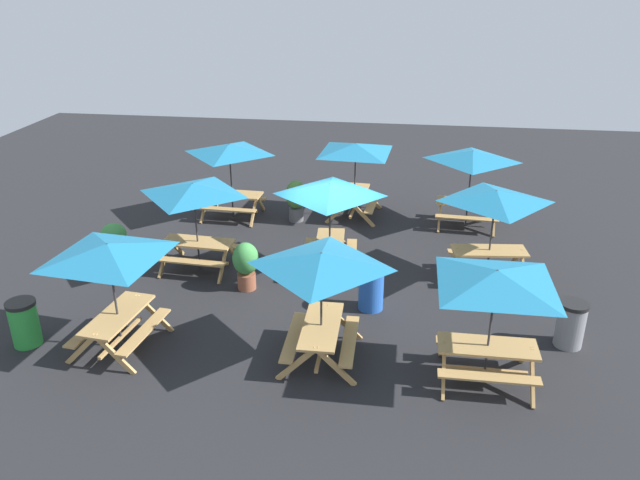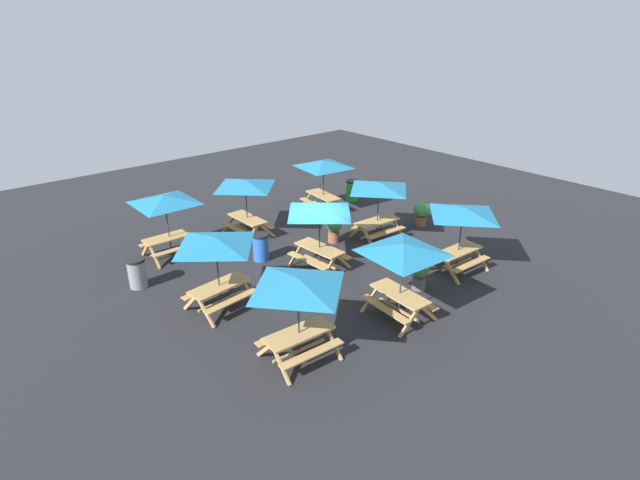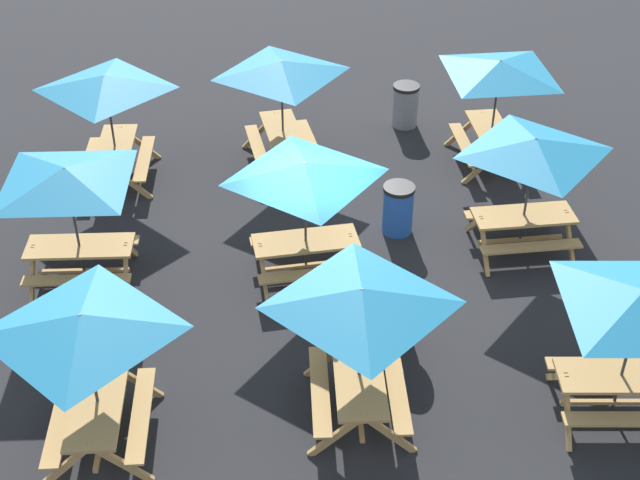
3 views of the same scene
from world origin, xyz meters
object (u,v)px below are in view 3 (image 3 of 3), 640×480
at_px(picnic_table_8, 106,90).
at_px(trash_bin_gray, 405,105).
at_px(picnic_table_0, 361,307).
at_px(picnic_table_6, 67,184).
at_px(picnic_table_5, 281,75).
at_px(potted_plant_2, 400,307).
at_px(picnic_table_3, 84,333).
at_px(picnic_table_2, 640,308).
at_px(picnic_table_4, 305,179).
at_px(trash_bin_blue, 398,209).
at_px(potted_plant_1, 111,309).
at_px(picnic_table_7, 499,75).
at_px(picnic_table_1, 534,155).

distance_m(picnic_table_8, trash_bin_gray, 6.61).
bearing_deg(picnic_table_0, picnic_table_6, -126.25).
bearing_deg(picnic_table_6, picnic_table_5, 48.34).
height_order(picnic_table_6, potted_plant_2, picnic_table_6).
bearing_deg(picnic_table_3, picnic_table_2, 90.24).
bearing_deg(potted_plant_2, picnic_table_4, -144.62).
height_order(picnic_table_8, trash_bin_blue, picnic_table_8).
bearing_deg(picnic_table_2, trash_bin_gray, 104.97).
bearing_deg(picnic_table_3, trash_bin_blue, 135.16).
height_order(picnic_table_4, potted_plant_1, picnic_table_4).
xyz_separation_m(picnic_table_2, picnic_table_8, (-7.39, -7.58, 0.00)).
bearing_deg(picnic_table_2, picnic_table_0, 179.62).
xyz_separation_m(picnic_table_5, picnic_table_6, (3.64, -3.74, 0.00)).
distance_m(picnic_table_5, potted_plant_2, 6.07).
xyz_separation_m(picnic_table_0, picnic_table_7, (-6.75, 3.78, 0.00)).
xyz_separation_m(picnic_table_1, potted_plant_1, (1.76, -7.11, -1.27)).
height_order(picnic_table_2, picnic_table_6, same).
relative_size(picnic_table_0, picnic_table_4, 1.00).
relative_size(picnic_table_3, picnic_table_4, 1.00).
height_order(picnic_table_0, picnic_table_1, same).
relative_size(picnic_table_0, potted_plant_1, 1.84).
distance_m(trash_bin_blue, trash_bin_gray, 4.19).
xyz_separation_m(picnic_table_4, trash_bin_blue, (-1.17, 1.83, -1.49)).
bearing_deg(trash_bin_gray, potted_plant_1, -41.56).
height_order(trash_bin_blue, potted_plant_1, potted_plant_1).
bearing_deg(picnic_table_5, trash_bin_blue, 28.65).
xyz_separation_m(picnic_table_1, potted_plant_2, (2.17, -2.63, -1.32)).
distance_m(picnic_table_6, potted_plant_1, 2.23).
bearing_deg(picnic_table_0, picnic_table_4, -168.81).
xyz_separation_m(picnic_table_6, picnic_table_7, (-3.17, 8.03, 0.00)).
bearing_deg(picnic_table_4, picnic_table_3, -137.30).
xyz_separation_m(picnic_table_6, potted_plant_1, (1.70, 0.66, -1.27)).
bearing_deg(trash_bin_blue, picnic_table_1, 68.48).
xyz_separation_m(picnic_table_4, potted_plant_1, (1.43, -3.17, -1.27)).
distance_m(picnic_table_1, trash_bin_gray, 5.28).
bearing_deg(picnic_table_7, trash_bin_blue, -46.03).
bearing_deg(picnic_table_4, picnic_table_2, -46.53).
relative_size(picnic_table_2, picnic_table_3, 1.20).
distance_m(picnic_table_0, trash_bin_blue, 4.91).
relative_size(picnic_table_0, trash_bin_blue, 2.38).
distance_m(picnic_table_3, potted_plant_2, 4.94).
relative_size(picnic_table_0, picnic_table_7, 0.83).
relative_size(picnic_table_6, picnic_table_8, 1.21).
bearing_deg(trash_bin_blue, picnic_table_6, -81.06).
distance_m(picnic_table_2, potted_plant_1, 7.74).
height_order(trash_bin_gray, potted_plant_2, potted_plant_2).
relative_size(picnic_table_6, potted_plant_2, 2.38).
distance_m(picnic_table_6, trash_bin_gray, 8.39).
bearing_deg(picnic_table_4, picnic_table_5, 87.02).
height_order(picnic_table_3, trash_bin_gray, picnic_table_3).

